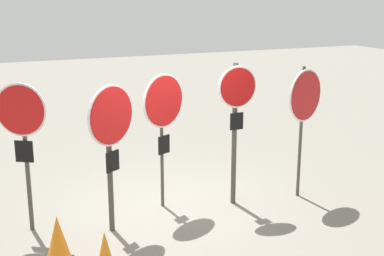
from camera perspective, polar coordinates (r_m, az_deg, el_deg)
The scene contains 7 objects.
ground_plane at distance 8.92m, azimuth -2.00°, elevation -8.99°, with size 40.00×40.00×0.00m, color gray.
stop_sign_0 at distance 8.11m, azimuth -17.66°, elevation 0.28°, with size 0.68×0.43×2.29m.
stop_sign_1 at distance 7.83m, azimuth -8.65°, elevation -0.29°, with size 0.78×0.50×2.26m.
stop_sign_2 at distance 8.64m, azimuth -3.06°, elevation 1.98°, with size 0.81×0.41×2.27m.
stop_sign_3 at distance 8.78m, azimuth 4.74°, elevation 2.01°, with size 0.69×0.15×2.42m.
stop_sign_4 at distance 9.27m, azimuth 11.95°, elevation 2.75°, with size 0.84×0.36×2.31m.
traffic_cone_0 at distance 7.38m, azimuth -14.09°, elevation -11.72°, with size 0.46×0.46×0.73m.
Camera 1 is at (-2.85, -7.65, 3.60)m, focal length 50.00 mm.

